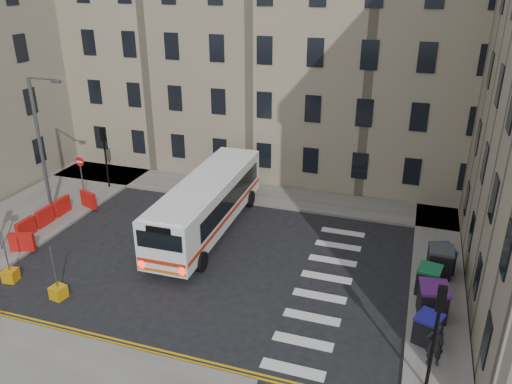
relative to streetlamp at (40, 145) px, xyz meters
The scene contains 19 objects.
ground 13.85m from the streetlamp, ahead, with size 120.00×120.00×0.00m, color black.
pavement_north 10.52m from the streetlamp, 43.32° to the left, with size 36.00×3.20×0.15m, color slate.
pavement_east 22.50m from the streetlamp, ahead, with size 2.40×26.00×0.15m, color slate.
pavement_west 4.49m from the streetlamp, 135.00° to the right, with size 6.00×22.00×0.15m, color slate.
terrace_north 15.38m from the streetlamp, 66.04° to the left, with size 38.30×10.80×17.20m.
traffic_light_east 22.91m from the streetlamp, 19.15° to the right, with size 0.28×0.22×4.10m.
traffic_light_nw 4.84m from the streetlamp, 77.47° to the left, with size 0.28×0.22×4.10m.
streetlamp is the anchor object (origin of this frame).
no_entry_north 3.41m from the streetlamp, 78.69° to the left, with size 0.60×0.08×3.00m.
roadworks_barriers 4.15m from the streetlamp, 52.28° to the right, with size 1.66×6.26×1.00m.
bus 10.16m from the streetlamp, ahead, with size 3.03×11.34×3.06m.
wheelie_bin_a 22.42m from the streetlamp, 13.03° to the right, with size 1.23×1.30×1.15m.
wheelie_bin_b 22.22m from the streetlamp, ahead, with size 1.29×1.44×1.44m.
wheelie_bin_c 21.87m from the streetlamp, ahead, with size 1.16×1.27×1.24m.
wheelie_bin_d 22.29m from the streetlamp, ahead, with size 1.11×1.28×1.39m.
wheelie_bin_e 22.37m from the streetlamp, ahead, with size 1.34×1.43×1.26m.
pedestrian 22.90m from the streetlamp, 16.03° to the right, with size 0.65×0.43×1.78m, color black.
bollard_yellow 8.27m from the streetlamp, 65.44° to the right, with size 0.60×0.60×0.60m, color orange.
bollard_chevron 10.07m from the streetlamp, 49.25° to the right, with size 0.60×0.60×0.60m, color #CA910B.
Camera 1 is at (7.18, -19.78, 13.14)m, focal length 35.00 mm.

